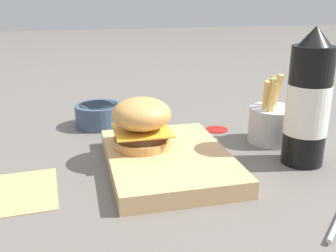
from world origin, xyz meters
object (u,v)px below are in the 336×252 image
object	(u,v)px
side_bowl	(99,115)
ketchup_bottle	(308,104)
burger	(142,122)
fries_basket	(273,123)
serving_board	(168,160)

from	to	relation	value
side_bowl	ketchup_bottle	bearing A→B (deg)	-131.18
burger	fries_basket	size ratio (longest dim) A/B	0.75
ketchup_bottle	serving_board	bearing A→B (deg)	81.79
serving_board	ketchup_bottle	size ratio (longest dim) A/B	1.18
ketchup_bottle	fries_basket	distance (m)	0.14
side_bowl	serving_board	bearing A→B (deg)	-159.29
serving_board	ketchup_bottle	distance (m)	0.27
serving_board	burger	xyz separation A→B (m)	(0.04, 0.04, 0.06)
burger	side_bowl	distance (m)	0.25
fries_basket	burger	bearing A→B (deg)	97.66
ketchup_bottle	burger	bearing A→B (deg)	75.32
burger	ketchup_bottle	bearing A→B (deg)	-104.68
serving_board	side_bowl	distance (m)	0.29
burger	serving_board	bearing A→B (deg)	-134.85
serving_board	fries_basket	world-z (taller)	fries_basket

